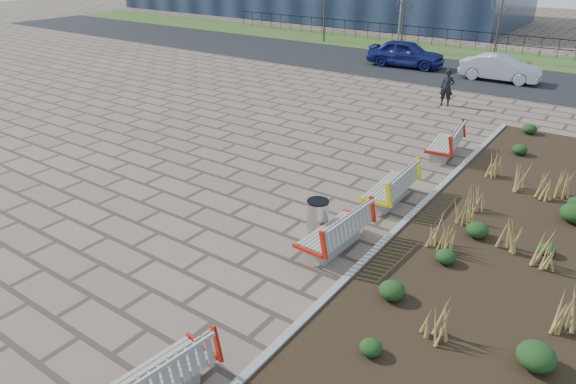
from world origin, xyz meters
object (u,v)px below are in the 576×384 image
Objects in this scene: bench_d at (444,141)px; car_silver at (500,68)px; pedestrian at (447,88)px; car_blue at (406,53)px; bench_a at (148,377)px; litter_bin at (318,219)px; bench_c at (389,185)px; bench_b at (334,229)px; lamp_west at (401,3)px.

car_silver reaches higher than bench_d.
pedestrian is 7.89m from car_blue.
bench_a reaches higher than litter_bin.
bench_c is at bearing -162.46° from car_blue.
litter_bin is 18.65m from car_silver.
bench_d is 11.86m from car_silver.
bench_b is at bearing -97.58° from bench_d.
pedestrian is 0.26× the size of lamp_west.
litter_bin is (-0.59, 5.70, -0.03)m from bench_a.
bench_c is 17.66m from car_blue.
bench_a is 24.37m from car_silver.
bench_b is 1.00× the size of bench_c.
car_blue reaches higher than litter_bin.
lamp_west is at bearing 113.91° from bench_b.
bench_d is (0.00, 12.55, 0.00)m from bench_a.
bench_c and bench_d have the same top height.
bench_d is at bearing 85.07° from litter_bin.
car_silver is at bearing 92.35° from litter_bin.
car_blue is at bearing 107.76° from litter_bin.
bench_b is 7.10m from bench_d.
car_silver is at bearing 96.90° from bench_b.
bench_b is 2.93m from bench_c.
car_blue is (-6.69, 19.27, 0.26)m from bench_b.
litter_bin is (-0.59, -2.69, -0.03)m from bench_c.
bench_c is at bearing -177.07° from car_silver.
litter_bin is 0.60× the size of pedestrian.
pedestrian reaches higher than car_silver.
litter_bin is at bearing -166.95° from car_blue.
litter_bin is 0.16× the size of lamp_west.
car_blue is (-6.69, 24.73, 0.26)m from bench_a.
bench_a is at bearing -169.58° from car_blue.
car_silver is at bearing 100.30° from bench_a.
car_silver reaches higher than bench_c.
bench_d is 18.71m from lamp_west.
litter_bin is 0.22× the size of car_blue.
litter_bin is 19.98m from car_blue.
bench_d is at bearing -175.36° from car_silver.
car_blue reaches higher than car_silver.
pedestrian is 0.40× the size of car_silver.
pedestrian reaches higher than bench_b.
car_silver is at bearing 88.98° from bench_d.
bench_c is 0.49× the size of car_blue.
pedestrian is (-2.02, 9.98, 0.28)m from bench_c.
bench_c is 0.35× the size of lamp_west.
pedestrian is (-2.02, 5.81, 0.28)m from bench_d.
bench_c reaches higher than litter_bin.
bench_a and bench_d have the same top height.
litter_bin is at bearing 160.60° from bench_b.
litter_bin is (-0.59, 0.24, -0.03)m from bench_b.
litter_bin is at bearing -104.15° from bench_c.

